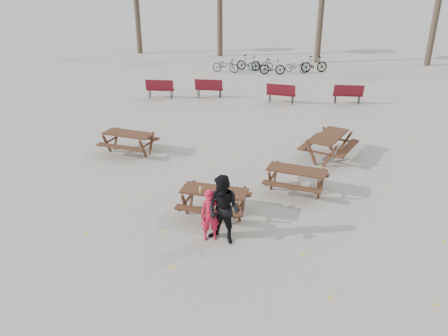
% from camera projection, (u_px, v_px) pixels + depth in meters
% --- Properties ---
extents(ground, '(80.00, 80.00, 0.00)m').
position_uv_depth(ground, '(215.00, 215.00, 12.10)').
color(ground, gray).
rests_on(ground, ground).
extents(main_picnic_table, '(1.80, 1.45, 0.78)m').
position_uv_depth(main_picnic_table, '(214.00, 196.00, 11.87)').
color(main_picnic_table, '#3B2315').
rests_on(main_picnic_table, ground).
extents(food_tray, '(0.18, 0.11, 0.03)m').
position_uv_depth(food_tray, '(222.00, 192.00, 11.65)').
color(food_tray, silver).
rests_on(food_tray, main_picnic_table).
extents(bread_roll, '(0.14, 0.06, 0.05)m').
position_uv_depth(bread_roll, '(222.00, 190.00, 11.63)').
color(bread_roll, tan).
rests_on(bread_roll, food_tray).
extents(soda_bottle, '(0.07, 0.07, 0.17)m').
position_uv_depth(soda_bottle, '(200.00, 190.00, 11.64)').
color(soda_bottle, silver).
rests_on(soda_bottle, main_picnic_table).
extents(child, '(0.57, 0.48, 1.35)m').
position_uv_depth(child, '(210.00, 215.00, 10.74)').
color(child, red).
rests_on(child, ground).
extents(adult, '(1.00, 0.87, 1.77)m').
position_uv_depth(adult, '(223.00, 210.00, 10.56)').
color(adult, black).
rests_on(adult, ground).
extents(picnic_table_east, '(1.92, 1.62, 0.76)m').
position_uv_depth(picnic_table_east, '(296.00, 181.00, 13.25)').
color(picnic_table_east, '#3B2315').
rests_on(picnic_table_east, ground).
extents(picnic_table_north, '(1.96, 1.63, 0.79)m').
position_uv_depth(picnic_table_north, '(129.00, 143.00, 16.20)').
color(picnic_table_north, '#3B2315').
rests_on(picnic_table_north, ground).
extents(picnic_table_far, '(2.13, 2.40, 0.87)m').
position_uv_depth(picnic_table_far, '(329.00, 147.00, 15.74)').
color(picnic_table_far, '#3B2315').
rests_on(picnic_table_far, ground).
extents(park_bench_row, '(11.40, 2.13, 1.03)m').
position_uv_depth(park_bench_row, '(248.00, 91.00, 23.07)').
color(park_bench_row, maroon).
rests_on(park_bench_row, ground).
extents(bicycle_row, '(7.77, 2.58, 1.12)m').
position_uv_depth(bicycle_row, '(268.00, 65.00, 29.95)').
color(bicycle_row, black).
rests_on(bicycle_row, ground).
extents(fallen_leaves, '(11.00, 11.00, 0.01)m').
position_uv_depth(fallen_leaves, '(251.00, 180.00, 14.19)').
color(fallen_leaves, yellow).
rests_on(fallen_leaves, ground).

